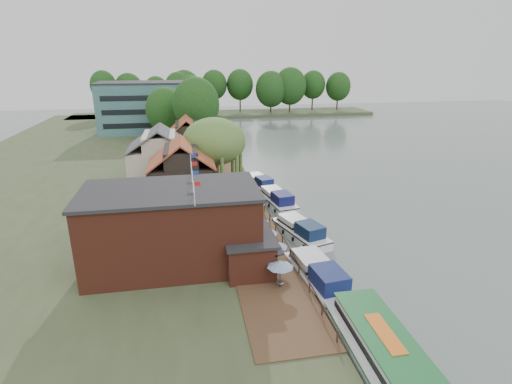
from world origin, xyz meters
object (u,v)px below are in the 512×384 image
willow (215,156)px  umbrella_4 (255,211)px  cottage_a (182,174)px  cottage_b (161,156)px  umbrella_3 (258,227)px  cottage_c (187,143)px  umbrella_0 (280,274)px  hotel_block (152,107)px  swan (342,321)px  cruiser_1 (300,228)px  cruiser_3 (260,181)px  cruiser_2 (277,197)px  umbrella_2 (266,239)px  tour_boat (387,359)px  umbrella_1 (275,253)px  pub (195,225)px  cruiser_0 (318,273)px

willow → umbrella_4: (3.53, -11.44, -3.93)m
willow → cottage_a: bearing=-132.0°
cottage_b → umbrella_3: bearing=-63.7°
cottage_c → willow: size_ratio=0.82×
umbrella_0 → umbrella_3: 9.53m
hotel_block → swan: hotel_block is taller
willow → cruiser_1: willow is taller
willow → umbrella_3: willow is taller
hotel_block → cruiser_3: 51.40m
cottage_a → umbrella_0: (7.56, -20.72, -2.96)m
cruiser_2 → cruiser_3: 7.98m
umbrella_2 → tour_boat: umbrella_2 is taller
tour_boat → umbrella_1: bearing=107.7°
willow → cruiser_1: 17.61m
willow → umbrella_1: (3.50, -22.16, -3.93)m
cottage_b → umbrella_0: size_ratio=4.04×
cottage_c → umbrella_2: 33.98m
pub → hotel_block: hotel_block is taller
hotel_block → cottage_b: 46.21m
cruiser_1 → cruiser_2: (-0.22, 10.32, 0.01)m
cottage_a → tour_boat: size_ratio=0.64×
pub → cruiser_3: 25.90m
umbrella_0 → umbrella_1: bearing=83.0°
umbrella_0 → cottage_a: bearing=110.0°
tour_boat → cruiser_0: bearing=94.6°
pub → hotel_block: 71.49m
hotel_block → cruiser_1: size_ratio=2.61×
cottage_c → cruiser_0: (10.29, -38.52, -3.95)m
willow → cruiser_2: 10.33m
cottage_a → cottage_b: same height
pub → cruiser_0: bearing=-23.7°
tour_boat → cruiser_1: bearing=89.3°
umbrella_1 → umbrella_3: size_ratio=0.99×
umbrella_1 → swan: umbrella_1 is taller
hotel_block → umbrella_4: hotel_block is taller
cottage_b → cruiser_3: size_ratio=1.06×
cruiser_3 → cottage_a: bearing=-156.5°
willow → umbrella_0: size_ratio=4.39×
hotel_block → cruiser_2: (19.31, -55.52, -5.96)m
umbrella_1 → cruiser_2: bearing=76.3°
cruiser_0 → cottage_c: bearing=98.8°
umbrella_3 → cottage_a: bearing=123.7°
pub → umbrella_2: (6.75, 0.83, -2.36)m
umbrella_4 → swan: (3.40, -18.42, -2.07)m
cruiser_2 → hotel_block: bearing=99.8°
cottage_c → willow: (3.50, -14.00, 0.96)m
cottage_c → willow: willow is taller
umbrella_0 → umbrella_3: (-0.09, 9.53, 0.00)m
hotel_block → umbrella_1: 74.84m
cottage_c → umbrella_4: cottage_c is taller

